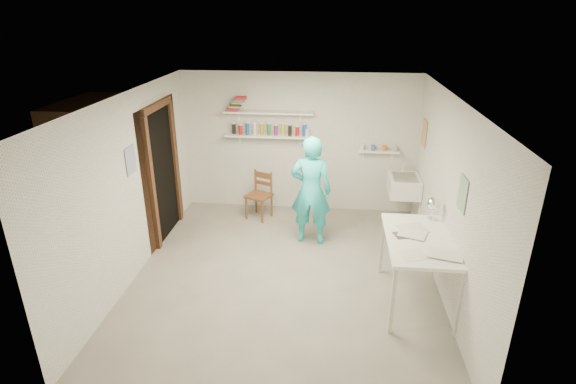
# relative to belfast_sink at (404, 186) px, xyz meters

# --- Properties ---
(floor) EXTENTS (4.00, 4.50, 0.02)m
(floor) POSITION_rel_belfast_sink_xyz_m (-1.75, -1.70, -0.71)
(floor) COLOR slate
(floor) RESTS_ON ground
(ceiling) EXTENTS (4.00, 4.50, 0.02)m
(ceiling) POSITION_rel_belfast_sink_xyz_m (-1.75, -1.70, 1.71)
(ceiling) COLOR silver
(ceiling) RESTS_ON wall_back
(wall_back) EXTENTS (4.00, 0.02, 2.40)m
(wall_back) POSITION_rel_belfast_sink_xyz_m (-1.75, 0.56, 0.50)
(wall_back) COLOR silver
(wall_back) RESTS_ON ground
(wall_front) EXTENTS (4.00, 0.02, 2.40)m
(wall_front) POSITION_rel_belfast_sink_xyz_m (-1.75, -3.96, 0.50)
(wall_front) COLOR silver
(wall_front) RESTS_ON ground
(wall_left) EXTENTS (0.02, 4.50, 2.40)m
(wall_left) POSITION_rel_belfast_sink_xyz_m (-3.76, -1.70, 0.50)
(wall_left) COLOR silver
(wall_left) RESTS_ON ground
(wall_right) EXTENTS (0.02, 4.50, 2.40)m
(wall_right) POSITION_rel_belfast_sink_xyz_m (0.26, -1.70, 0.50)
(wall_right) COLOR silver
(wall_right) RESTS_ON ground
(doorway_recess) EXTENTS (0.02, 0.90, 2.00)m
(doorway_recess) POSITION_rel_belfast_sink_xyz_m (-3.74, -0.65, 0.30)
(doorway_recess) COLOR black
(doorway_recess) RESTS_ON wall_left
(corridor_box) EXTENTS (1.40, 1.50, 2.10)m
(corridor_box) POSITION_rel_belfast_sink_xyz_m (-4.45, -0.65, 0.35)
(corridor_box) COLOR brown
(corridor_box) RESTS_ON ground
(door_lintel) EXTENTS (0.06, 1.05, 0.10)m
(door_lintel) POSITION_rel_belfast_sink_xyz_m (-3.72, -0.65, 1.35)
(door_lintel) COLOR brown
(door_lintel) RESTS_ON wall_left
(door_jamb_near) EXTENTS (0.06, 0.10, 2.00)m
(door_jamb_near) POSITION_rel_belfast_sink_xyz_m (-3.72, -1.15, 0.30)
(door_jamb_near) COLOR brown
(door_jamb_near) RESTS_ON ground
(door_jamb_far) EXTENTS (0.06, 0.10, 2.00)m
(door_jamb_far) POSITION_rel_belfast_sink_xyz_m (-3.72, -0.15, 0.30)
(door_jamb_far) COLOR brown
(door_jamb_far) RESTS_ON ground
(shelf_lower) EXTENTS (1.50, 0.22, 0.03)m
(shelf_lower) POSITION_rel_belfast_sink_xyz_m (-2.25, 0.43, 0.65)
(shelf_lower) COLOR white
(shelf_lower) RESTS_ON wall_back
(shelf_upper) EXTENTS (1.50, 0.22, 0.03)m
(shelf_upper) POSITION_rel_belfast_sink_xyz_m (-2.25, 0.43, 1.05)
(shelf_upper) COLOR white
(shelf_upper) RESTS_ON wall_back
(ledge_shelf) EXTENTS (0.70, 0.14, 0.03)m
(ledge_shelf) POSITION_rel_belfast_sink_xyz_m (-0.40, 0.47, 0.42)
(ledge_shelf) COLOR white
(ledge_shelf) RESTS_ON wall_back
(poster_left) EXTENTS (0.01, 0.28, 0.36)m
(poster_left) POSITION_rel_belfast_sink_xyz_m (-3.74, -1.65, 0.85)
(poster_left) COLOR #334C7F
(poster_left) RESTS_ON wall_left
(poster_right_a) EXTENTS (0.01, 0.34, 0.42)m
(poster_right_a) POSITION_rel_belfast_sink_xyz_m (0.24, 0.10, 0.85)
(poster_right_a) COLOR #995933
(poster_right_a) RESTS_ON wall_right
(poster_right_b) EXTENTS (0.01, 0.30, 0.38)m
(poster_right_b) POSITION_rel_belfast_sink_xyz_m (0.24, -2.25, 0.80)
(poster_right_b) COLOR #3F724C
(poster_right_b) RESTS_ON wall_right
(belfast_sink) EXTENTS (0.48, 0.60, 0.30)m
(belfast_sink) POSITION_rel_belfast_sink_xyz_m (0.00, 0.00, 0.00)
(belfast_sink) COLOR white
(belfast_sink) RESTS_ON wall_right
(man) EXTENTS (0.65, 0.45, 1.68)m
(man) POSITION_rel_belfast_sink_xyz_m (-1.47, -0.71, 0.14)
(man) COLOR #2AD0D5
(man) RESTS_ON ground
(wall_clock) EXTENTS (0.30, 0.06, 0.30)m
(wall_clock) POSITION_rel_belfast_sink_xyz_m (-1.49, -0.49, 0.42)
(wall_clock) COLOR beige
(wall_clock) RESTS_ON man
(wooden_chair) EXTENTS (0.49, 0.49, 0.81)m
(wooden_chair) POSITION_rel_belfast_sink_xyz_m (-2.38, 0.04, -0.29)
(wooden_chair) COLOR brown
(wooden_chair) RESTS_ON ground
(work_table) EXTENTS (0.79, 1.31, 0.88)m
(work_table) POSITION_rel_belfast_sink_xyz_m (-0.11, -2.13, -0.26)
(work_table) COLOR white
(work_table) RESTS_ON ground
(desk_lamp) EXTENTS (0.16, 0.16, 0.16)m
(desk_lamp) POSITION_rel_belfast_sink_xyz_m (0.11, -1.60, 0.40)
(desk_lamp) COLOR silver
(desk_lamp) RESTS_ON work_table
(spray_cans) EXTENTS (1.34, 0.06, 0.17)m
(spray_cans) POSITION_rel_belfast_sink_xyz_m (-2.25, 0.43, 0.75)
(spray_cans) COLOR black
(spray_cans) RESTS_ON shelf_lower
(book_stack) EXTENTS (0.32, 0.14, 0.22)m
(book_stack) POSITION_rel_belfast_sink_xyz_m (-2.78, 0.43, 1.18)
(book_stack) COLOR red
(book_stack) RESTS_ON shelf_upper
(ledge_pots) EXTENTS (0.48, 0.07, 0.09)m
(ledge_pots) POSITION_rel_belfast_sink_xyz_m (-0.40, 0.47, 0.48)
(ledge_pots) COLOR silver
(ledge_pots) RESTS_ON ledge_shelf
(papers) EXTENTS (0.30, 0.22, 0.02)m
(papers) POSITION_rel_belfast_sink_xyz_m (-0.11, -2.13, 0.19)
(papers) COLOR silver
(papers) RESTS_ON work_table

